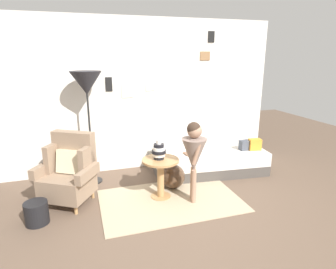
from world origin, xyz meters
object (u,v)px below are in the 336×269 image
Objects in this scene: magazine_basket at (37,213)px; book_on_daybed at (191,153)px; armchair at (69,172)px; person_child at (194,152)px; vase_striped at (159,151)px; floor_lamp at (86,86)px; side_table at (161,171)px; demijohn_near at (173,176)px; daybed at (209,161)px.

book_on_daybed is at bearing 17.61° from magazine_basket.
magazine_basket is (-0.40, -0.46, -0.30)m from armchair.
person_child is 0.90m from book_on_daybed.
floor_lamp reaches higher than vase_striped.
side_table is 2.64× the size of book_on_daybed.
floor_lamp is (0.33, 0.57, 1.10)m from armchair.
person_child is (0.40, -0.25, 0.33)m from side_table.
floor_lamp reaches higher than armchair.
magazine_basket is (-1.88, -0.42, -0.05)m from demijohn_near.
demijohn_near is at bearing -153.72° from daybed.
vase_striped is at bearing 121.85° from side_table.
book_on_daybed is (0.28, 0.79, -0.32)m from person_child.
book_on_daybed is 2.43m from magazine_basket.
book_on_daybed is at bearing 70.37° from person_child.
person_child is (-0.66, -0.88, 0.53)m from daybed.
armchair is 3.46× the size of magazine_basket.
book_on_daybed is at bearing -167.36° from daybed.
person_child is (0.41, -0.27, 0.04)m from vase_striped.
floor_lamp is at bearing 169.40° from book_on_daybed.
book_on_daybed is (-0.38, -0.09, 0.22)m from daybed.
armchair is 3.49× the size of vase_striped.
armchair reaches higher than daybed.
demijohn_near is (0.28, 0.21, -0.51)m from vase_striped.
side_table is 0.41m from demijohn_near.
floor_lamp is (-0.88, 0.81, 0.85)m from vase_striped.
vase_striped is at bearing -11.33° from armchair.
vase_striped is at bearing 7.58° from magazine_basket.
vase_striped reaches higher than side_table.
floor_lamp is at bearing 152.42° from demijohn_near.
armchair is 1.93m from book_on_daybed.
side_table is at bearing -149.38° from daybed.
magazine_basket is (-0.73, -1.03, -1.40)m from floor_lamp.
floor_lamp is (-0.90, 0.84, 1.13)m from side_table.
demijohn_near is (-0.80, -0.40, -0.01)m from daybed.
armchair is at bearing 162.35° from person_child.
demijohn_near is (-0.14, 0.48, -0.54)m from person_child.
floor_lamp reaches higher than person_child.
armchair reaches higher than book_on_daybed.
demijohn_near is 1.93m from magazine_basket.
person_child reaches higher than demijohn_near.
vase_striped is 1.26× the size of book_on_daybed.
armchair is 2.11× the size of demijohn_near.
vase_striped is 1.47m from floor_lamp.
magazine_basket is at bearing 178.29° from person_child.
daybed is at bearing 26.28° from demijohn_near.
side_table is 0.57m from person_child.
armchair is 4.41× the size of book_on_daybed.
side_table is 0.33× the size of floor_lamp.
daybed is 2.38m from floor_lamp.
side_table is (-1.06, -0.63, 0.21)m from daybed.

